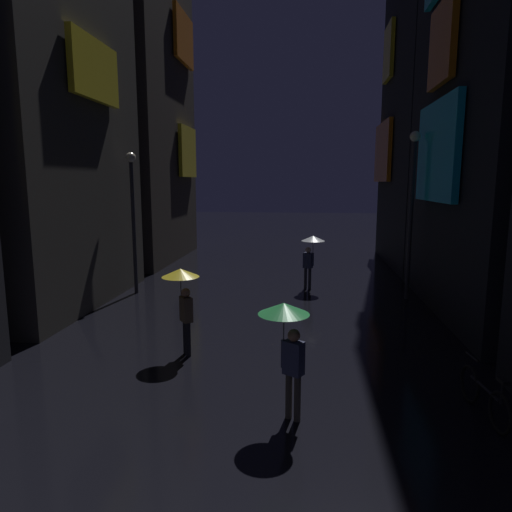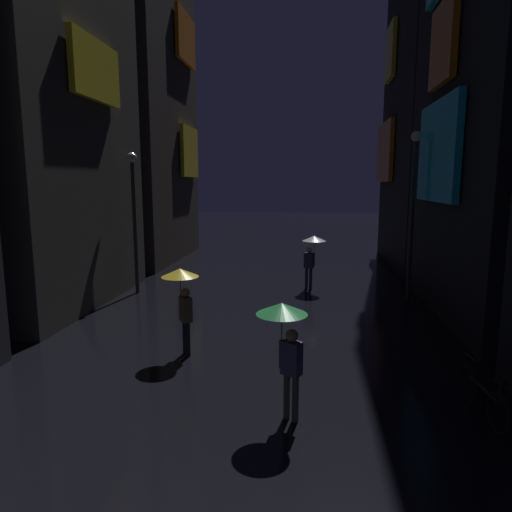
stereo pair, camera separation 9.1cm
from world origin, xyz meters
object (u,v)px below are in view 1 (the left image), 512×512
pedestrian_midstreet_left_clear (311,247)px  streetlamp_left_far (133,206)px  pedestrian_far_right_green (287,328)px  bicycle_parked_at_storefront (484,396)px  pedestrian_near_crossing_yellow (182,287)px  streetlamp_right_far (412,197)px

pedestrian_midstreet_left_clear → streetlamp_left_far: streetlamp_left_far is taller
pedestrian_far_right_green → streetlamp_left_far: streetlamp_left_far is taller
streetlamp_left_far → bicycle_parked_at_storefront: bearing=-40.5°
pedestrian_far_right_green → bicycle_parked_at_storefront: pedestrian_far_right_green is taller
pedestrian_midstreet_left_clear → streetlamp_left_far: bearing=-168.9°
pedestrian_far_right_green → streetlamp_left_far: 10.69m
pedestrian_near_crossing_yellow → streetlamp_left_far: streetlamp_left_far is taller
pedestrian_near_crossing_yellow → pedestrian_midstreet_left_clear: 7.77m
pedestrian_midstreet_left_clear → bicycle_parked_at_storefront: bearing=-72.3°
streetlamp_left_far → streetlamp_right_far: size_ratio=0.89×
pedestrian_midstreet_left_clear → pedestrian_far_right_green: (-0.49, -9.92, 0.00)m
streetlamp_left_far → pedestrian_near_crossing_yellow: bearing=-59.4°
pedestrian_far_right_green → bicycle_parked_at_storefront: (3.52, 0.45, -1.28)m
pedestrian_near_crossing_yellow → pedestrian_midstreet_left_clear: bearing=66.2°
pedestrian_near_crossing_yellow → streetlamp_right_far: 9.15m
pedestrian_near_crossing_yellow → streetlamp_left_far: (-3.44, 5.83, 1.62)m
pedestrian_near_crossing_yellow → pedestrian_far_right_green: (2.64, -2.81, 0.00)m
bicycle_parked_at_storefront → pedestrian_midstreet_left_clear: bearing=107.7°
pedestrian_far_right_green → streetlamp_right_far: bearing=66.2°
pedestrian_midstreet_left_clear → streetlamp_right_far: streetlamp_right_far is taller
pedestrian_midstreet_left_clear → pedestrian_far_right_green: 9.93m
streetlamp_left_far → pedestrian_midstreet_left_clear: bearing=11.1°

